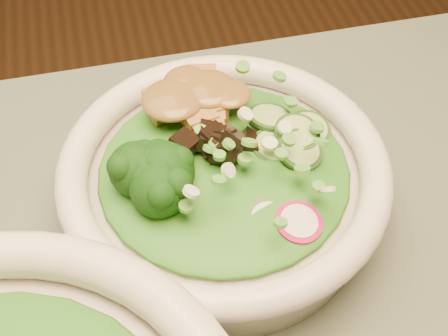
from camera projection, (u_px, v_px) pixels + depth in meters
name	position (u px, v px, depth m)	size (l,w,h in m)	color
salad_bowl	(224.00, 184.00, 0.45)	(0.24, 0.24, 0.06)	silver
lettuce_bed	(224.00, 167.00, 0.44)	(0.18, 0.18, 0.02)	#195E13
broccoli_florets	(153.00, 187.00, 0.41)	(0.07, 0.06, 0.04)	black
radish_slices	(271.00, 222.00, 0.40)	(0.10, 0.04, 0.02)	#AA0D46
cucumber_slices	(294.00, 130.00, 0.45)	(0.06, 0.06, 0.03)	#9CCA70
mushroom_heap	(217.00, 146.00, 0.44)	(0.06, 0.06, 0.04)	black
tofu_cubes	(190.00, 108.00, 0.46)	(0.08, 0.05, 0.03)	olive
peanut_sauce	(189.00, 97.00, 0.45)	(0.06, 0.05, 0.01)	brown
scallion_garnish	(224.00, 148.00, 0.42)	(0.17, 0.17, 0.02)	#519B36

